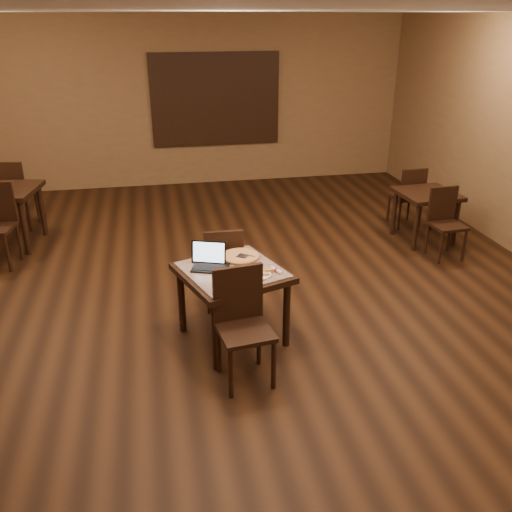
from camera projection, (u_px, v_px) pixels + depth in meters
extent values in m
plane|color=black|center=(232.00, 310.00, 5.95)|extent=(10.00, 10.00, 0.00)
cube|color=brown|center=(188.00, 103.00, 9.81)|extent=(8.00, 0.02, 3.00)
cube|color=silver|center=(226.00, 11.00, 4.72)|extent=(8.00, 10.00, 0.02)
cube|color=#295B99|center=(215.00, 99.00, 9.85)|extent=(2.20, 0.04, 1.50)
cube|color=black|center=(216.00, 100.00, 9.83)|extent=(2.34, 0.02, 1.64)
cylinder|color=black|center=(216.00, 335.00, 4.83)|extent=(0.07, 0.07, 0.71)
cylinder|color=black|center=(182.00, 300.00, 5.43)|extent=(0.07, 0.07, 0.71)
cylinder|color=black|center=(287.00, 313.00, 5.18)|extent=(0.07, 0.07, 0.71)
cylinder|color=black|center=(247.00, 283.00, 5.78)|extent=(0.07, 0.07, 0.71)
cube|color=black|center=(232.00, 273.00, 5.16)|extent=(1.17, 1.17, 0.06)
cube|color=#192AA8|center=(232.00, 270.00, 5.14)|extent=(1.07, 1.07, 0.02)
cylinder|color=black|center=(231.00, 374.00, 4.51)|extent=(0.04, 0.04, 0.48)
cylinder|color=black|center=(219.00, 349.00, 4.84)|extent=(0.04, 0.04, 0.48)
cylinder|color=black|center=(274.00, 365.00, 4.62)|extent=(0.04, 0.04, 0.48)
cylinder|color=black|center=(259.00, 342.00, 4.95)|extent=(0.04, 0.04, 0.48)
cube|color=black|center=(245.00, 332.00, 4.62)|extent=(0.50, 0.50, 0.04)
cube|color=black|center=(238.00, 293.00, 4.68)|extent=(0.45, 0.10, 0.51)
cylinder|color=black|center=(237.00, 278.00, 6.17)|extent=(0.04, 0.04, 0.44)
cylinder|color=black|center=(241.00, 293.00, 5.85)|extent=(0.04, 0.04, 0.44)
cylinder|color=black|center=(206.00, 281.00, 6.12)|extent=(0.04, 0.04, 0.44)
cylinder|color=black|center=(209.00, 295.00, 5.80)|extent=(0.04, 0.04, 0.44)
cube|color=black|center=(223.00, 267.00, 5.89)|extent=(0.43, 0.43, 0.04)
cube|color=black|center=(224.00, 252.00, 5.62)|extent=(0.41, 0.05, 0.47)
cube|color=black|center=(210.00, 268.00, 5.14)|extent=(0.40, 0.33, 0.02)
cube|color=black|center=(209.00, 252.00, 5.20)|extent=(0.33, 0.16, 0.22)
cube|color=silver|center=(209.00, 252.00, 5.20)|extent=(0.30, 0.14, 0.19)
cylinder|color=white|center=(259.00, 275.00, 5.01)|extent=(0.24, 0.24, 0.01)
cylinder|color=silver|center=(240.00, 258.00, 5.37)|extent=(0.33, 0.33, 0.01)
cylinder|color=#D2BE8C|center=(240.00, 256.00, 5.37)|extent=(0.36, 0.36, 0.02)
torus|color=#C28D3E|center=(240.00, 256.00, 5.37)|extent=(0.38, 0.38, 0.02)
cube|color=silver|center=(243.00, 256.00, 5.35)|extent=(0.26, 0.23, 0.01)
cylinder|color=white|center=(276.00, 270.00, 5.08)|extent=(0.10, 0.15, 0.03)
cylinder|color=#B51639|center=(276.00, 270.00, 5.08)|extent=(0.04, 0.04, 0.04)
cylinder|color=black|center=(416.00, 227.00, 7.33)|extent=(0.07, 0.07, 0.68)
cylinder|color=black|center=(394.00, 212.00, 7.87)|extent=(0.07, 0.07, 0.68)
cylinder|color=black|center=(456.00, 223.00, 7.47)|extent=(0.07, 0.07, 0.68)
cylinder|color=black|center=(432.00, 209.00, 8.01)|extent=(0.07, 0.07, 0.68)
cube|color=black|center=(427.00, 194.00, 7.52)|extent=(0.81, 0.81, 0.06)
cylinder|color=black|center=(441.00, 248.00, 6.97)|extent=(0.04, 0.04, 0.43)
cylinder|color=black|center=(427.00, 239.00, 7.27)|extent=(0.04, 0.04, 0.43)
cylinder|color=black|center=(464.00, 246.00, 7.05)|extent=(0.04, 0.04, 0.43)
cylinder|color=black|center=(449.00, 236.00, 7.35)|extent=(0.04, 0.04, 0.43)
cube|color=black|center=(448.00, 226.00, 7.07)|extent=(0.43, 0.43, 0.04)
cube|color=black|center=(442.00, 203.00, 7.13)|extent=(0.40, 0.06, 0.46)
cylinder|color=black|center=(408.00, 207.00, 8.46)|extent=(0.04, 0.04, 0.43)
cylinder|color=black|center=(420.00, 214.00, 8.16)|extent=(0.04, 0.04, 0.43)
cylinder|color=black|center=(388.00, 209.00, 8.38)|extent=(0.04, 0.04, 0.43)
cylinder|color=black|center=(399.00, 216.00, 8.08)|extent=(0.04, 0.04, 0.43)
cube|color=black|center=(406.00, 197.00, 8.18)|extent=(0.43, 0.43, 0.04)
cube|color=black|center=(414.00, 184.00, 7.92)|extent=(0.40, 0.06, 0.46)
cylinder|color=black|center=(24.00, 227.00, 7.18)|extent=(0.08, 0.08, 0.77)
cylinder|color=black|center=(42.00, 210.00, 7.82)|extent=(0.08, 0.08, 0.77)
cube|color=black|center=(3.00, 191.00, 7.33)|extent=(1.01, 1.01, 0.07)
cylinder|color=black|center=(8.00, 254.00, 6.74)|extent=(0.04, 0.04, 0.49)
cylinder|color=black|center=(20.00, 242.00, 7.10)|extent=(0.04, 0.04, 0.49)
cylinder|color=black|center=(38.00, 207.00, 8.37)|extent=(0.04, 0.04, 0.49)
cylinder|color=black|center=(28.00, 216.00, 8.01)|extent=(0.04, 0.04, 0.49)
cylinder|color=black|center=(12.00, 207.00, 8.36)|extent=(0.04, 0.04, 0.49)
cylinder|color=black|center=(2.00, 216.00, 8.00)|extent=(0.04, 0.04, 0.49)
cube|color=black|center=(17.00, 195.00, 8.07)|extent=(0.53, 0.53, 0.04)
cube|color=black|center=(8.00, 180.00, 7.77)|extent=(0.46, 0.12, 0.52)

